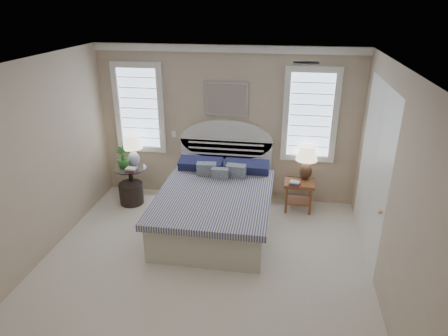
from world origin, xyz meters
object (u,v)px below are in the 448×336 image
nightstand_right (299,189)px  floor_pot (131,193)px  side_table_left (131,180)px  bed (216,203)px  lamp_right (307,159)px  lamp_left (133,147)px

nightstand_right → floor_pot: nightstand_right is taller
side_table_left → floor_pot: 0.23m
bed → floor_pot: (-1.62, 0.48, -0.19)m
side_table_left → lamp_right: lamp_right is taller
bed → nightstand_right: bed is taller
side_table_left → floor_pot: side_table_left is taller
lamp_left → lamp_right: bearing=2.4°
nightstand_right → bed: bearing=-152.0°
side_table_left → nightstand_right: side_table_left is taller
side_table_left → lamp_left: lamp_left is taller
bed → side_table_left: (-1.65, 0.59, 0.00)m
bed → floor_pot: bed is taller
lamp_left → side_table_left: bearing=-105.2°
lamp_right → bed: bearing=-148.8°
bed → nightstand_right: bearing=28.0°
lamp_left → floor_pot: bearing=-91.4°
lamp_left → lamp_right: (3.01, 0.13, -0.08)m
lamp_left → nightstand_right: bearing=-0.4°
bed → lamp_left: size_ratio=4.05×
bed → lamp_left: bearing=156.1°
floor_pot → bed: bearing=-16.3°
floor_pot → lamp_left: lamp_left is taller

